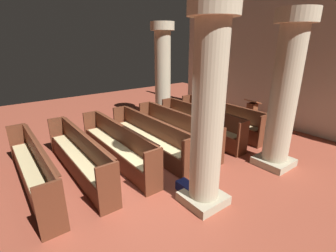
% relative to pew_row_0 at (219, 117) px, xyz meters
% --- Properties ---
extents(ground_plane, '(19.20, 19.20, 0.00)m').
position_rel_pew_row_0_xyz_m(ground_plane, '(0.94, -3.83, -0.52)').
color(ground_plane, '#9E4733').
extents(back_wall, '(10.00, 0.16, 4.50)m').
position_rel_pew_row_0_xyz_m(back_wall, '(0.94, 2.25, 1.73)').
color(back_wall, beige).
rests_on(back_wall, ground).
extents(pew_row_0, '(3.43, 0.47, 0.99)m').
position_rel_pew_row_0_xyz_m(pew_row_0, '(0.00, 0.00, 0.00)').
color(pew_row_0, brown).
rests_on(pew_row_0, ground).
extents(pew_row_1, '(3.43, 0.46, 0.99)m').
position_rel_pew_row_0_xyz_m(pew_row_1, '(0.00, -0.97, 0.00)').
color(pew_row_1, brown).
rests_on(pew_row_1, ground).
extents(pew_row_2, '(3.43, 0.46, 0.99)m').
position_rel_pew_row_0_xyz_m(pew_row_2, '(0.00, -1.93, 0.00)').
color(pew_row_2, brown).
rests_on(pew_row_2, ground).
extents(pew_row_3, '(3.43, 0.47, 0.99)m').
position_rel_pew_row_0_xyz_m(pew_row_3, '(0.00, -2.90, 0.00)').
color(pew_row_3, brown).
rests_on(pew_row_3, ground).
extents(pew_row_4, '(3.43, 0.46, 0.99)m').
position_rel_pew_row_0_xyz_m(pew_row_4, '(0.00, -3.87, 0.00)').
color(pew_row_4, brown).
rests_on(pew_row_4, ground).
extents(pew_row_5, '(3.43, 0.46, 0.99)m').
position_rel_pew_row_0_xyz_m(pew_row_5, '(0.00, -4.83, 0.00)').
color(pew_row_5, brown).
rests_on(pew_row_5, ground).
extents(pew_row_6, '(3.43, 0.47, 0.99)m').
position_rel_pew_row_0_xyz_m(pew_row_6, '(0.00, -5.80, 0.00)').
color(pew_row_6, brown).
rests_on(pew_row_6, ground).
extents(pillar_aisle_side, '(0.89, 0.89, 3.66)m').
position_rel_pew_row_0_xyz_m(pillar_aisle_side, '(2.51, -0.76, 1.38)').
color(pillar_aisle_side, tan).
rests_on(pillar_aisle_side, ground).
extents(pillar_far_side, '(0.89, 0.89, 3.66)m').
position_rel_pew_row_0_xyz_m(pillar_far_side, '(-2.46, -0.62, 1.38)').
color(pillar_far_side, tan).
rests_on(pillar_far_side, ground).
extents(pillar_aisle_rear, '(0.83, 0.83, 3.66)m').
position_rel_pew_row_0_xyz_m(pillar_aisle_rear, '(2.51, -3.29, 1.38)').
color(pillar_aisle_rear, tan).
rests_on(pillar_aisle_rear, ground).
extents(lectern, '(0.48, 0.45, 1.08)m').
position_rel_pew_row_0_xyz_m(lectern, '(0.55, 1.04, -0.07)').
color(lectern, brown).
rests_on(lectern, ground).
extents(hymn_book, '(0.16, 0.22, 0.03)m').
position_rel_pew_row_0_xyz_m(hymn_book, '(0.38, -0.78, 0.48)').
color(hymn_book, navy).
rests_on(hymn_book, pew_row_1).
extents(kneeler_box_navy, '(0.44, 0.25, 0.20)m').
position_rel_pew_row_0_xyz_m(kneeler_box_navy, '(2.05, -3.32, -0.42)').
color(kneeler_box_navy, navy).
rests_on(kneeler_box_navy, ground).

